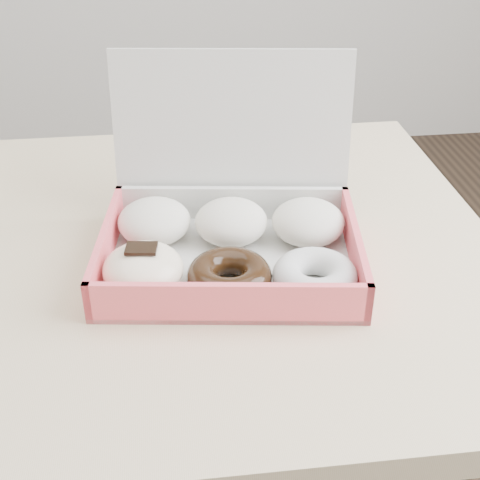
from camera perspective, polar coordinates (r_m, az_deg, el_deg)
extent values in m
cube|color=#C9B484|center=(0.96, -14.21, -1.88)|extent=(1.20, 0.80, 0.04)
cylinder|color=#C9B484|center=(1.51, 10.22, -4.89)|extent=(0.05, 0.05, 0.71)
cube|color=silver|center=(0.89, -0.82, -2.08)|extent=(0.36, 0.29, 0.01)
cube|color=#FF5B65|center=(0.78, -1.02, -5.48)|extent=(0.33, 0.05, 0.06)
cube|color=silver|center=(0.98, -0.69, 3.03)|extent=(0.33, 0.05, 0.06)
cube|color=#FF5B65|center=(0.89, -11.35, -0.68)|extent=(0.04, 0.24, 0.06)
cube|color=#FF5B65|center=(0.89, 9.77, -0.78)|extent=(0.04, 0.24, 0.06)
cube|color=silver|center=(0.96, -0.70, 8.72)|extent=(0.34, 0.08, 0.24)
ellipsoid|color=silver|center=(0.93, -7.33, 1.60)|extent=(0.11, 0.11, 0.06)
ellipsoid|color=silver|center=(0.92, -0.76, 1.58)|extent=(0.11, 0.11, 0.06)
ellipsoid|color=silver|center=(0.92, 5.83, 1.54)|extent=(0.11, 0.11, 0.06)
ellipsoid|color=#FBE5C2|center=(0.83, -8.26, -2.47)|extent=(0.11, 0.11, 0.06)
cube|color=black|center=(0.81, -8.42, -0.71)|extent=(0.04, 0.03, 0.00)
torus|color=black|center=(0.83, -0.92, -3.09)|extent=(0.12, 0.12, 0.04)
torus|color=silver|center=(0.83, 6.41, -3.11)|extent=(0.12, 0.12, 0.04)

